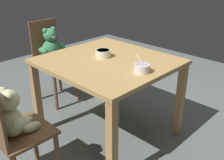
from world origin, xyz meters
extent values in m
cube|color=slate|center=(0.00, 0.00, -0.02)|extent=(5.20, 5.20, 0.04)
cube|color=tan|center=(0.00, 0.00, 0.72)|extent=(1.04, 0.97, 0.04)
cube|color=#AE7D54|center=(-0.48, -0.44, 0.35)|extent=(0.06, 0.06, 0.70)
cube|color=#B6824B|center=(0.48, -0.44, 0.35)|extent=(0.06, 0.06, 0.70)
cube|color=tan|center=(-0.48, 0.44, 0.35)|extent=(0.06, 0.06, 0.70)
cube|color=#AC834F|center=(0.48, 0.44, 0.35)|extent=(0.06, 0.06, 0.70)
cube|color=brown|center=(-0.88, 0.05, 0.43)|extent=(0.41, 0.36, 0.02)
cube|color=brown|center=(-1.07, 0.05, 0.68)|extent=(0.02, 0.33, 0.47)
cylinder|color=brown|center=(-0.70, -0.10, 0.21)|extent=(0.04, 0.04, 0.42)
cylinder|color=brown|center=(-0.70, 0.20, 0.21)|extent=(0.04, 0.04, 0.42)
cylinder|color=brown|center=(-1.05, -0.10, 0.21)|extent=(0.04, 0.04, 0.42)
cylinder|color=brown|center=(-1.05, 0.20, 0.21)|extent=(0.04, 0.04, 0.42)
cube|color=tan|center=(-0.88, 0.05, 0.46)|extent=(0.37, 0.33, 0.04)
ellipsoid|color=#3D8553|center=(-0.95, 0.05, 0.60)|extent=(0.18, 0.21, 0.24)
ellipsoid|color=beige|center=(-0.89, 0.05, 0.58)|extent=(0.06, 0.11, 0.14)
sphere|color=#3D8553|center=(-0.94, 0.05, 0.77)|extent=(0.15, 0.15, 0.15)
ellipsoid|color=beige|center=(-0.88, 0.05, 0.76)|extent=(0.05, 0.06, 0.04)
sphere|color=#3D8553|center=(-0.95, 0.00, 0.83)|extent=(0.06, 0.06, 0.06)
sphere|color=#3D8553|center=(-0.95, 0.10, 0.83)|extent=(0.06, 0.06, 0.06)
ellipsoid|color=#3D8553|center=(-0.92, -0.07, 0.63)|extent=(0.14, 0.07, 0.07)
ellipsoid|color=#3D8553|center=(-0.92, 0.17, 0.63)|extent=(0.14, 0.07, 0.07)
ellipsoid|color=#3D8553|center=(-0.82, -0.01, 0.51)|extent=(0.16, 0.07, 0.07)
ellipsoid|color=#3D8553|center=(-0.82, 0.11, 0.51)|extent=(0.16, 0.07, 0.07)
cube|color=brown|center=(0.01, -0.84, 0.43)|extent=(0.39, 0.38, 0.02)
cylinder|color=brown|center=(0.17, -0.69, 0.21)|extent=(0.04, 0.04, 0.42)
cylinder|color=brown|center=(-0.15, -0.68, 0.21)|extent=(0.04, 0.04, 0.42)
ellipsoid|color=beige|center=(0.01, -0.91, 0.55)|extent=(0.18, 0.16, 0.21)
ellipsoid|color=beige|center=(0.01, -0.86, 0.53)|extent=(0.10, 0.06, 0.13)
sphere|color=beige|center=(0.01, -0.90, 0.70)|extent=(0.14, 0.14, 0.14)
ellipsoid|color=beige|center=(0.01, -0.85, 0.69)|extent=(0.06, 0.05, 0.04)
sphere|color=beige|center=(0.05, -0.91, 0.75)|extent=(0.05, 0.05, 0.05)
sphere|color=beige|center=(-0.04, -0.91, 0.75)|extent=(0.05, 0.05, 0.05)
ellipsoid|color=beige|center=(0.11, -0.88, 0.57)|extent=(0.06, 0.12, 0.06)
ellipsoid|color=beige|center=(-0.10, -0.88, 0.57)|extent=(0.06, 0.12, 0.06)
ellipsoid|color=beige|center=(0.06, -0.80, 0.47)|extent=(0.07, 0.14, 0.06)
ellipsoid|color=beige|center=(-0.04, -0.80, 0.47)|extent=(0.07, 0.14, 0.06)
cylinder|color=silver|center=(0.38, -0.02, 0.77)|extent=(0.12, 0.12, 0.06)
cylinder|color=silver|center=(0.38, -0.02, 0.74)|extent=(0.07, 0.07, 0.01)
cylinder|color=beige|center=(0.38, -0.02, 0.80)|extent=(0.10, 0.10, 0.01)
cylinder|color=#BCBCC1|center=(0.35, -0.01, 0.83)|extent=(0.08, 0.03, 0.06)
ellipsoid|color=#BCBCC1|center=(0.39, -0.02, 0.79)|extent=(0.04, 0.03, 0.01)
cylinder|color=beige|center=(-0.08, 0.02, 0.77)|extent=(0.14, 0.14, 0.06)
cylinder|color=beige|center=(-0.08, 0.02, 0.74)|extent=(0.08, 0.08, 0.01)
cylinder|color=#CDB989|center=(-0.08, 0.02, 0.80)|extent=(0.11, 0.11, 0.01)
camera|label=1|loc=(1.50, -1.49, 1.51)|focal=42.38mm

